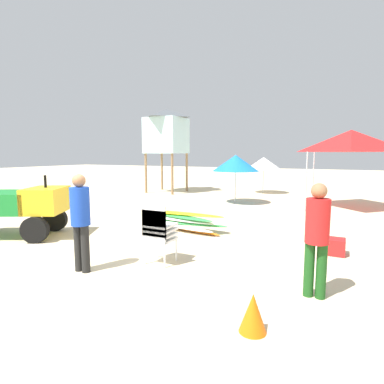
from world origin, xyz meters
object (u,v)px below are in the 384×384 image
object	(u,v)px
lifeguard_near_center	(317,233)
beach_umbrella_mid	(236,163)
utility_cart	(13,205)
surfboard_pile	(181,221)
beach_umbrella_left	(264,163)
popup_canopy	(351,141)
stacked_plastic_chairs	(158,229)
lifeguard_near_left	(80,216)
lifeguard_tower	(166,131)
cooler_box	(332,246)
traffic_cone_near	(253,313)

from	to	relation	value
lifeguard_near_center	beach_umbrella_mid	bearing A→B (deg)	115.97
utility_cart	beach_umbrella_mid	xyz separation A→B (m)	(3.20, 7.27, 0.85)
surfboard_pile	beach_umbrella_mid	distance (m)	5.10
beach_umbrella_left	popup_canopy	bearing A→B (deg)	-38.51
stacked_plastic_chairs	beach_umbrella_left	bearing A→B (deg)	93.75
popup_canopy	lifeguard_near_left	bearing A→B (deg)	-114.61
popup_canopy	lifeguard_tower	bearing A→B (deg)	171.27
surfboard_pile	popup_canopy	bearing A→B (deg)	54.89
lifeguard_tower	cooler_box	xyz separation A→B (m)	(8.23, -7.35, -3.00)
surfboard_pile	beach_umbrella_left	xyz separation A→B (m)	(0.11, 8.70, 1.29)
utility_cart	beach_umbrella_left	xyz separation A→B (m)	(3.43, 11.07, 0.74)
popup_canopy	beach_umbrella_mid	size ratio (longest dim) A/B	1.46
popup_canopy	cooler_box	xyz separation A→B (m)	(-0.30, -6.04, -2.31)
lifeguard_tower	traffic_cone_near	distance (m)	13.47
lifeguard_near_center	beach_umbrella_left	xyz separation A→B (m)	(-3.41, 11.29, 0.61)
surfboard_pile	popup_canopy	xyz separation A→B (m)	(3.96, 5.64, 2.23)
beach_umbrella_left	traffic_cone_near	size ratio (longest dim) A/B	4.07
lifeguard_near_left	lifeguard_tower	size ratio (longest dim) A/B	0.39
utility_cart	popup_canopy	distance (m)	10.95
stacked_plastic_chairs	beach_umbrella_left	world-z (taller)	beach_umbrella_left
lifeguard_near_center	beach_umbrella_left	bearing A→B (deg)	106.83
stacked_plastic_chairs	traffic_cone_near	bearing A→B (deg)	-32.87
utility_cart	popup_canopy	world-z (taller)	popup_canopy
lifeguard_near_left	popup_canopy	bearing A→B (deg)	65.39
lifeguard_near_left	beach_umbrella_mid	size ratio (longest dim) A/B	0.85
lifeguard_near_left	lifeguard_tower	bearing A→B (deg)	113.38
lifeguard_tower	cooler_box	size ratio (longest dim) A/B	8.64
stacked_plastic_chairs	lifeguard_near_center	distance (m)	2.70
surfboard_pile	lifeguard_near_center	size ratio (longest dim) A/B	1.60
cooler_box	popup_canopy	bearing A→B (deg)	87.18
utility_cart	stacked_plastic_chairs	world-z (taller)	utility_cart
stacked_plastic_chairs	popup_canopy	size ratio (longest dim) A/B	0.39
lifeguard_near_left	beach_umbrella_left	bearing A→B (deg)	88.85
beach_umbrella_left	beach_umbrella_mid	distance (m)	3.81
surfboard_pile	popup_canopy	world-z (taller)	popup_canopy
surfboard_pile	lifeguard_near_center	distance (m)	4.42
lifeguard_near_center	lifeguard_tower	xyz separation A→B (m)	(-8.09, 9.53, 2.24)
utility_cart	lifeguard_tower	distance (m)	9.69
popup_canopy	lifeguard_tower	xyz separation A→B (m)	(-8.53, 1.31, 0.69)
beach_umbrella_mid	stacked_plastic_chairs	bearing A→B (deg)	-82.52
utility_cart	beach_umbrella_mid	size ratio (longest dim) A/B	1.43
lifeguard_near_left	beach_umbrella_left	xyz separation A→B (m)	(0.24, 12.02, 0.57)
beach_umbrella_left	lifeguard_near_left	bearing A→B (deg)	-91.15
surfboard_pile	lifeguard_near_left	size ratio (longest dim) A/B	1.54
popup_canopy	cooler_box	size ratio (longest dim) A/B	5.79
surfboard_pile	lifeguard_near_center	xyz separation A→B (m)	(3.52, -2.58, 0.69)
lifeguard_near_left	cooler_box	xyz separation A→B (m)	(3.80, 2.90, -0.80)
utility_cart	popup_canopy	size ratio (longest dim) A/B	0.98
stacked_plastic_chairs	lifeguard_near_left	xyz separation A→B (m)	(-0.97, -0.87, 0.31)
surfboard_pile	traffic_cone_near	xyz separation A→B (m)	(2.97, -3.82, -0.01)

